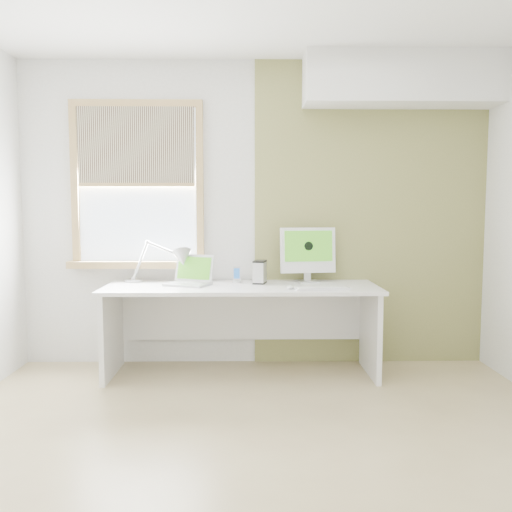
{
  "coord_description": "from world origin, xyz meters",
  "views": [
    {
      "loc": [
        -0.06,
        -2.86,
        1.35
      ],
      "look_at": [
        0.0,
        1.05,
        1.0
      ],
      "focal_mm": 37.36,
      "sensor_mm": 36.0,
      "label": 1
    }
  ],
  "objects_px": {
    "desk": "(241,308)",
    "desk_lamp": "(173,261)",
    "imac": "(308,251)",
    "laptop": "(190,277)",
    "external_drive": "(260,272)"
  },
  "relations": [
    {
      "from": "desk",
      "to": "desk_lamp",
      "type": "xyz_separation_m",
      "value": [
        -0.57,
        0.11,
        0.38
      ]
    },
    {
      "from": "desk",
      "to": "imac",
      "type": "relative_size",
      "value": 4.64
    },
    {
      "from": "desk",
      "to": "laptop",
      "type": "bearing_deg",
      "value": 177.34
    },
    {
      "from": "laptop",
      "to": "external_drive",
      "type": "relative_size",
      "value": 2.19
    },
    {
      "from": "desk",
      "to": "external_drive",
      "type": "height_order",
      "value": "external_drive"
    },
    {
      "from": "desk_lamp",
      "to": "imac",
      "type": "distance_m",
      "value": 1.13
    },
    {
      "from": "desk_lamp",
      "to": "laptop",
      "type": "xyz_separation_m",
      "value": [
        0.15,
        -0.09,
        -0.13
      ]
    },
    {
      "from": "desk",
      "to": "imac",
      "type": "distance_m",
      "value": 0.74
    },
    {
      "from": "external_drive",
      "to": "laptop",
      "type": "bearing_deg",
      "value": -175.55
    },
    {
      "from": "external_drive",
      "to": "imac",
      "type": "xyz_separation_m",
      "value": [
        0.41,
        0.1,
        0.16
      ]
    },
    {
      "from": "desk",
      "to": "laptop",
      "type": "height_order",
      "value": "laptop"
    },
    {
      "from": "desk",
      "to": "laptop",
      "type": "distance_m",
      "value": 0.49
    },
    {
      "from": "laptop",
      "to": "external_drive",
      "type": "xyz_separation_m",
      "value": [
        0.57,
        0.04,
        0.04
      ]
    },
    {
      "from": "external_drive",
      "to": "desk_lamp",
      "type": "bearing_deg",
      "value": 176.66
    },
    {
      "from": "desk",
      "to": "imac",
      "type": "xyz_separation_m",
      "value": [
        0.56,
        0.17,
        0.45
      ]
    }
  ]
}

